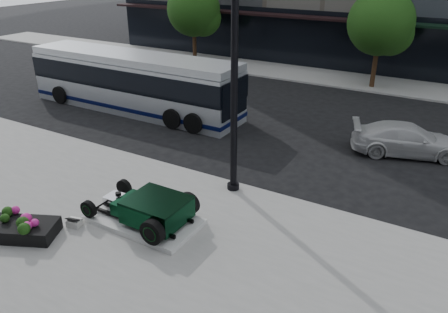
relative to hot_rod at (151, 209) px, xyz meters
The scene contains 10 objects.
ground 5.80m from the hot_rod, 79.28° to the left, with size 120.00×120.00×0.00m, color black.
sidewalk_far 19.70m from the hot_rod, 86.88° to the left, with size 70.00×4.00×0.12m, color gray.
street_trees 19.11m from the hot_rod, 83.25° to the left, with size 29.80×3.80×5.70m.
display_plinth 0.60m from the hot_rod, behind, with size 3.40×1.80×0.15m, color silver.
hot_rod is the anchor object (origin of this frame).
info_plaque 2.37m from the hot_rod, 148.86° to the right, with size 0.46×0.39×0.31m.
lamppost 4.42m from the hot_rod, 72.72° to the left, with size 0.41×0.41×7.53m.
flower_planter 3.76m from the hot_rod, 141.62° to the right, with size 2.29×1.79×0.67m.
transit_bus 11.46m from the hot_rod, 133.20° to the left, with size 12.12×2.88×2.92m.
white_sedan 11.04m from the hot_rod, 59.65° to the left, with size 1.79×4.40×1.28m, color silver.
Camera 1 is at (6.31, -14.08, 7.50)m, focal length 35.00 mm.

